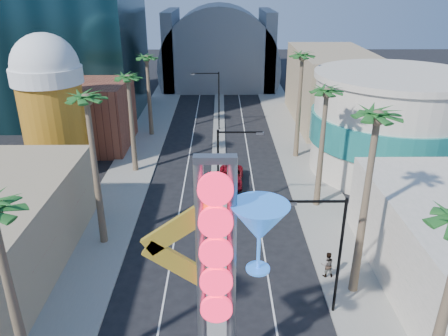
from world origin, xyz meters
TOP-DOWN VIEW (x-y plane):
  - sidewalk_west at (-9.50, 35.00)m, footprint 5.00×100.00m
  - sidewalk_east at (9.50, 35.00)m, footprint 5.00×100.00m
  - median at (0.00, 38.00)m, footprint 1.60×84.00m
  - brick_filler_west at (-16.00, 38.00)m, footprint 10.00×10.00m
  - filler_east at (16.00, 48.00)m, footprint 10.00×20.00m
  - beer_mug at (-17.00, 30.00)m, footprint 7.00×7.00m
  - turquoise_building at (18.00, 30.00)m, footprint 16.60×16.60m
  - canopy at (0.00, 72.00)m, footprint 22.00×16.00m
  - neon_sign at (0.82, 2.96)m, footprint 6.53×2.60m
  - streetlight_0 at (0.55, 20.00)m, footprint 3.79×0.25m
  - streetlight_1 at (-0.55, 44.00)m, footprint 3.79×0.25m
  - streetlight_2 at (6.72, 8.00)m, footprint 3.45×0.25m
  - palm_1 at (-9.00, 16.00)m, footprint 2.40×2.40m
  - palm_2 at (-9.00, 30.00)m, footprint 2.40×2.40m
  - palm_3 at (-9.00, 42.00)m, footprint 2.40×2.40m
  - palm_5 at (9.00, 10.00)m, footprint 2.40×2.40m
  - palm_6 at (9.00, 22.00)m, footprint 2.40×2.40m
  - palm_7 at (9.00, 34.00)m, footprint 2.40×2.40m
  - red_pickup at (1.20, 26.77)m, footprint 2.82×5.44m
  - pedestrian_b at (7.54, 11.44)m, footprint 0.93×0.74m

SIDE VIEW (x-z plane):
  - sidewalk_west at x=-9.50m, z-range 0.00..0.15m
  - sidewalk_east at x=9.50m, z-range 0.00..0.15m
  - median at x=0.00m, z-range 0.00..0.15m
  - red_pickup at x=1.20m, z-range 0.00..1.47m
  - pedestrian_b at x=7.54m, z-range 0.15..2.02m
  - brick_filler_west at x=-16.00m, z-range 0.00..8.00m
  - canopy at x=0.00m, z-range -6.69..15.31m
  - streetlight_2 at x=6.72m, z-range 0.83..8.83m
  - streetlight_0 at x=0.55m, z-range 0.88..8.88m
  - streetlight_1 at x=-0.55m, z-range 0.88..8.88m
  - filler_east at x=16.00m, z-range 0.00..10.00m
  - turquoise_building at x=18.00m, z-range -0.05..10.55m
  - neon_sign at x=0.82m, z-range 1.03..13.58m
  - beer_mug at x=-17.00m, z-range 0.59..15.09m
  - palm_2 at x=-9.00m, z-range 3.88..15.08m
  - palm_3 at x=-9.00m, z-range 3.88..15.08m
  - palm_6 at x=9.00m, z-range 4.08..15.78m
  - palm_1 at x=-9.00m, z-range 4.47..17.17m
  - palm_7 at x=9.00m, z-range 4.47..17.17m
  - palm_5 at x=9.00m, z-range 4.67..17.87m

